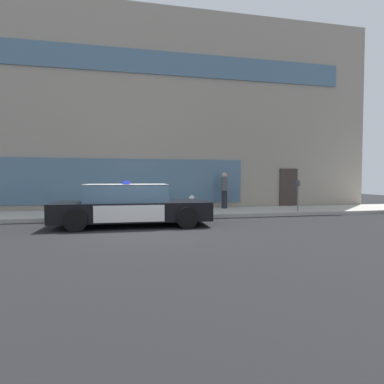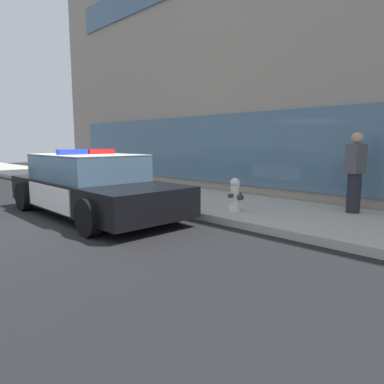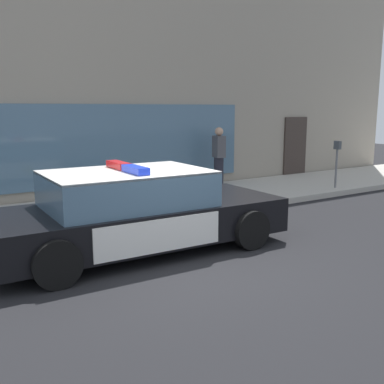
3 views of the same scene
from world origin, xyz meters
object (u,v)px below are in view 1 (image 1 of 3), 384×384
at_px(police_cruiser, 131,205).
at_px(fire_hydrant, 192,204).
at_px(parking_meter, 298,190).
at_px(pedestrian_on_sidewalk, 224,190).

xyz_separation_m(police_cruiser, fire_hydrant, (2.49, 2.10, -0.18)).
bearing_deg(parking_meter, fire_hydrant, 175.57).
bearing_deg(parking_meter, police_cruiser, -166.25).
bearing_deg(police_cruiser, parking_meter, 14.86).
relative_size(police_cruiser, fire_hydrant, 6.95).
height_order(fire_hydrant, pedestrian_on_sidewalk, pedestrian_on_sidewalk).
relative_size(police_cruiser, pedestrian_on_sidewalk, 2.95).
distance_m(police_cruiser, parking_meter, 7.34).
height_order(pedestrian_on_sidewalk, parking_meter, pedestrian_on_sidewalk).
xyz_separation_m(police_cruiser, pedestrian_on_sidewalk, (4.42, 3.72, 0.33)).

